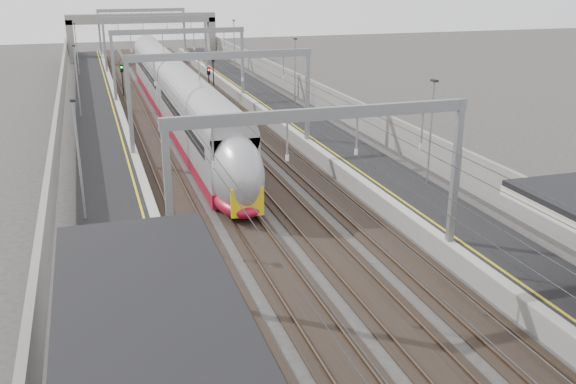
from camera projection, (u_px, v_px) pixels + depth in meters
platform_left at (106, 151)px, 46.28m from camera, size 4.00×120.00×1.00m
platform_right at (315, 135)px, 50.82m from camera, size 4.00×120.00×1.00m
tracks at (216, 148)px, 48.70m from camera, size 11.40×140.00×0.20m
overhead_line at (197, 57)px, 52.69m from camera, size 13.00×140.00×6.60m
overbridge at (142, 24)px, 96.62m from camera, size 22.00×2.20×6.90m
wall_left at (58, 139)px, 45.02m from camera, size 0.30×120.00×3.20m
wall_right at (353, 119)px, 51.38m from camera, size 0.30×120.00×3.20m
train at (179, 103)px, 54.56m from camera, size 2.81×51.13×4.43m
signal_green at (122, 75)px, 67.91m from camera, size 0.32×0.32×3.48m
signal_red_near at (209, 78)px, 66.00m from camera, size 0.32×0.32×3.48m
signal_red_far at (213, 66)px, 74.69m from camera, size 0.32×0.32×3.48m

